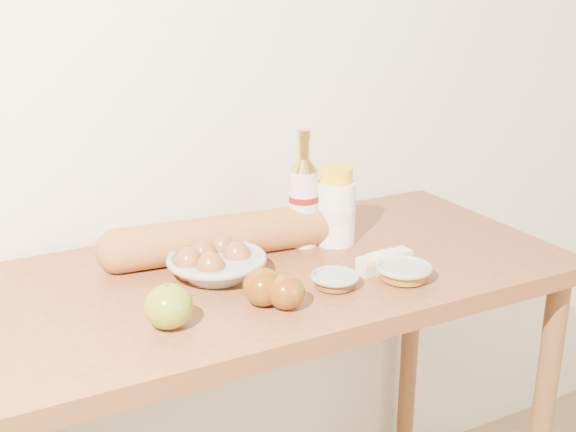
% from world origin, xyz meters
% --- Properties ---
extents(back_wall, '(3.50, 0.02, 2.60)m').
position_xyz_m(back_wall, '(0.00, 1.51, 1.30)').
color(back_wall, white).
rests_on(back_wall, ground).
extents(table, '(1.20, 0.60, 0.90)m').
position_xyz_m(table, '(0.00, 1.18, 0.78)').
color(table, '#A05D33').
rests_on(table, ground).
extents(bourbon_bottle, '(0.08, 0.08, 0.26)m').
position_xyz_m(bourbon_bottle, '(0.10, 1.27, 1.01)').
color(bourbon_bottle, beige).
rests_on(bourbon_bottle, table).
extents(cream_bottle, '(0.11, 0.11, 0.18)m').
position_xyz_m(cream_bottle, '(0.17, 1.24, 0.98)').
color(cream_bottle, white).
rests_on(cream_bottle, table).
extents(egg_bowl, '(0.27, 0.27, 0.07)m').
position_xyz_m(egg_bowl, '(-0.14, 1.19, 0.93)').
color(egg_bowl, '#98A5A0').
rests_on(egg_bowl, table).
extents(baguette, '(0.56, 0.15, 0.09)m').
position_xyz_m(baguette, '(-0.08, 1.28, 0.95)').
color(baguette, '#C27D3B').
rests_on(baguette, table).
extents(apple_yellowgreen, '(0.11, 0.11, 0.08)m').
position_xyz_m(apple_yellowgreen, '(-0.30, 1.03, 0.94)').
color(apple_yellowgreen, '#A28E20').
rests_on(apple_yellowgreen, table).
extents(apple_redgreen_front, '(0.09, 0.09, 0.07)m').
position_xyz_m(apple_redgreen_front, '(-0.08, 1.00, 0.93)').
color(apple_redgreen_front, '#99080E').
rests_on(apple_redgreen_front, table).
extents(apple_redgreen_right, '(0.08, 0.08, 0.07)m').
position_xyz_m(apple_redgreen_right, '(-0.11, 1.03, 0.94)').
color(apple_redgreen_right, '#950A08').
rests_on(apple_redgreen_right, table).
extents(sugar_bowl, '(0.11, 0.11, 0.03)m').
position_xyz_m(sugar_bowl, '(0.04, 1.04, 0.91)').
color(sugar_bowl, '#8D9A96').
rests_on(sugar_bowl, table).
extents(syrup_bowl, '(0.12, 0.12, 0.03)m').
position_xyz_m(syrup_bowl, '(0.18, 1.00, 0.92)').
color(syrup_bowl, '#96A49F').
rests_on(syrup_bowl, table).
extents(butter_stick, '(0.13, 0.05, 0.04)m').
position_xyz_m(butter_stick, '(0.18, 1.07, 0.92)').
color(butter_stick, beige).
rests_on(butter_stick, table).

